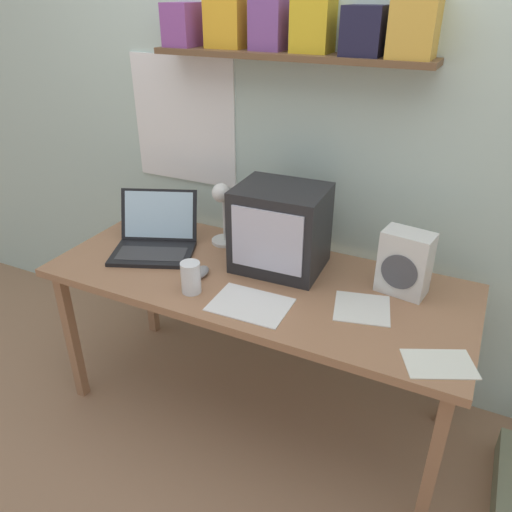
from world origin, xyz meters
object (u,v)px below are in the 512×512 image
at_px(corner_desk, 256,289).
at_px(juice_glass, 191,279).
at_px(space_heater, 405,263).
at_px(desk_lamp, 223,208).
at_px(loose_paper_near_laptop, 250,305).
at_px(laptop, 155,236).
at_px(printed_handout, 439,364).
at_px(open_notebook, 362,308).
at_px(computer_mouse, 201,272).
at_px(crt_monitor, 280,228).

xyz_separation_m(corner_desk, juice_glass, (-0.18, -0.21, 0.12)).
bearing_deg(space_heater, desk_lamp, -174.49).
bearing_deg(juice_glass, loose_paper_near_laptop, 3.53).
height_order(laptop, printed_handout, laptop).
bearing_deg(printed_handout, open_notebook, 146.78).
distance_m(juice_glass, space_heater, 0.84).
bearing_deg(computer_mouse, printed_handout, -8.40).
distance_m(crt_monitor, laptop, 0.60).
height_order(juice_glass, computer_mouse, juice_glass).
height_order(crt_monitor, laptop, crt_monitor).
xyz_separation_m(laptop, open_notebook, (1.00, -0.07, -0.06)).
height_order(crt_monitor, space_heater, crt_monitor).
relative_size(crt_monitor, loose_paper_near_laptop, 1.26).
bearing_deg(computer_mouse, juice_glass, -74.58).
distance_m(corner_desk, juice_glass, 0.30).
distance_m(loose_paper_near_laptop, open_notebook, 0.42).
xyz_separation_m(crt_monitor, open_notebook, (0.41, -0.17, -0.18)).
bearing_deg(crt_monitor, open_notebook, -24.28).
distance_m(space_heater, computer_mouse, 0.83).
bearing_deg(loose_paper_near_laptop, open_notebook, 22.81).
height_order(juice_glass, loose_paper_near_laptop, juice_glass).
height_order(computer_mouse, open_notebook, computer_mouse).
xyz_separation_m(laptop, desk_lamp, (0.27, 0.17, 0.13)).
relative_size(desk_lamp, loose_paper_near_laptop, 1.03).
relative_size(laptop, space_heater, 1.77).
height_order(crt_monitor, desk_lamp, crt_monitor).
bearing_deg(laptop, corner_desk, -25.66).
distance_m(juice_glass, open_notebook, 0.67).
distance_m(corner_desk, loose_paper_near_laptop, 0.22).
bearing_deg(crt_monitor, printed_handout, -29.44).
distance_m(laptop, loose_paper_near_laptop, 0.65).
xyz_separation_m(loose_paper_near_laptop, open_notebook, (0.39, 0.16, 0.00)).
relative_size(juice_glass, space_heater, 0.50).
height_order(space_heater, open_notebook, space_heater).
relative_size(space_heater, computer_mouse, 2.32).
bearing_deg(corner_desk, open_notebook, -4.28).
bearing_deg(crt_monitor, loose_paper_near_laptop, -88.38).
relative_size(crt_monitor, computer_mouse, 3.40).
xyz_separation_m(crt_monitor, desk_lamp, (-0.32, 0.07, 0.01)).
height_order(laptop, computer_mouse, laptop).
height_order(space_heater, loose_paper_near_laptop, space_heater).
distance_m(desk_lamp, printed_handout, 1.14).
bearing_deg(juice_glass, corner_desk, 49.92).
height_order(laptop, loose_paper_near_laptop, laptop).
bearing_deg(space_heater, corner_desk, -156.41).
xyz_separation_m(juice_glass, space_heater, (0.75, 0.37, 0.07)).
bearing_deg(desk_lamp, juice_glass, -95.96).
relative_size(corner_desk, space_heater, 6.84).
height_order(corner_desk, printed_handout, printed_handout).
xyz_separation_m(space_heater, open_notebook, (-0.10, -0.19, -0.13)).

